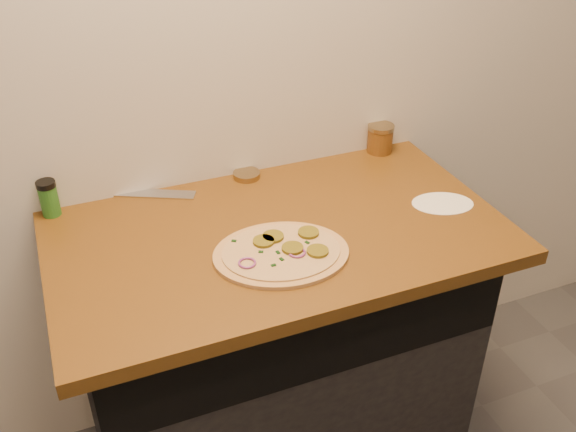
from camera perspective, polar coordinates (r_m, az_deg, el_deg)
name	(u,v)px	position (r m, az deg, el deg)	size (l,w,h in m)	color
cabinet	(276,350)	(2.02, -1.09, -11.83)	(1.10, 0.60, 0.86)	black
countertop	(278,235)	(1.72, -0.89, -1.71)	(1.20, 0.70, 0.04)	brown
pizza	(282,252)	(1.60, -0.56, -3.26)	(0.39, 0.39, 0.02)	tan
chefs_knife	(125,192)	(1.92, -14.29, 2.11)	(0.33, 0.19, 0.02)	#B7BAC1
mason_jar_lid	(247,175)	(1.94, -3.70, 3.68)	(0.08, 0.08, 0.02)	#927B55
salsa_jar	(380,138)	(2.10, 8.19, 6.86)	(0.08, 0.08, 0.09)	maroon
spice_shaker	(49,198)	(1.85, -20.49, 1.50)	(0.05, 0.05, 0.10)	#25611E
flour_spill	(443,203)	(1.86, 13.58, 1.10)	(0.18, 0.18, 0.00)	white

